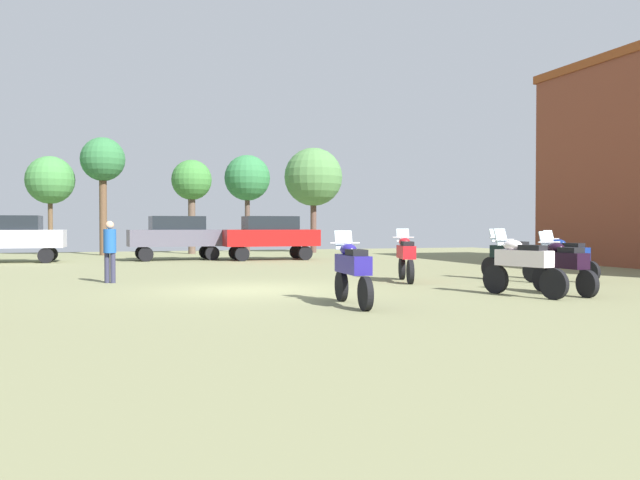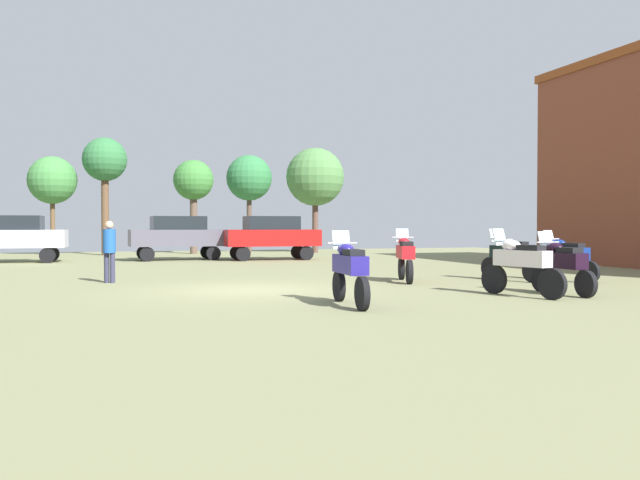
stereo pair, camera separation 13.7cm
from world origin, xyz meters
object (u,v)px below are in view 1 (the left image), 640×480
Objects in this scene: car_4 at (270,234)px; person_1 at (110,247)px; tree_6 at (103,162)px; tree_7 at (192,182)px; tree_1 at (50,181)px; motorcycle_4 at (523,263)px; motorcycle_2 at (511,255)px; tree_2 at (313,177)px; motorcycle_3 at (406,256)px; motorcycle_5 at (563,264)px; motorcycle_6 at (352,269)px; motorcycle_7 at (566,256)px; car_2 at (11,235)px; car_3 at (177,234)px; tree_3 at (247,179)px.

car_4 is 12.69m from person_1.
tree_6 reaches higher than tree_7.
car_4 is 13.07m from tree_1.
tree_6 is (-0.11, 17.87, 3.94)m from person_1.
motorcycle_4 is 10.82m from person_1.
tree_1 is at bearing 176.95° from tree_7.
motorcycle_2 is 20.74m from tree_2.
motorcycle_3 is 0.40× the size of tree_7.
tree_7 is at bearing 100.10° from motorcycle_5.
tree_7 is (0.12, 25.06, 3.28)m from motorcycle_6.
motorcycle_7 is at bearing -55.43° from tree_1.
car_2 is 0.84× the size of tree_1.
motorcycle_2 is 11.25m from person_1.
tree_7 is (-6.94, 0.53, -0.37)m from tree_2.
motorcycle_5 is 0.48× the size of car_3.
tree_3 reaches higher than car_3.
motorcycle_7 is at bearing -36.54° from motorcycle_2.
tree_3 is (-2.95, 22.02, 3.61)m from motorcycle_2.
tree_7 is (-4.09, 24.66, 3.26)m from motorcycle_4.
motorcycle_3 is at bearing -163.11° from car_3.
motorcycle_5 is (-1.09, -3.63, -0.02)m from motorcycle_2.
tree_2 is at bearing -56.98° from car_3.
motorcycle_2 is 13.78m from car_4.
tree_3 is 0.92× the size of tree_6.
motorcycle_2 is 0.37× the size of tree_3.
motorcycle_7 is (4.44, -1.19, -0.02)m from motorcycle_3.
tree_3 is (-1.86, 25.65, 3.63)m from motorcycle_5.
person_1 reaches higher than motorcycle_6.
car_3 reaches higher than person_1.
motorcycle_3 is 18.19m from car_2.
motorcycle_4 reaches higher than motorcycle_3.
tree_1 is (-9.89, 8.08, 2.78)m from car_4.
car_2 is 2.57× the size of person_1.
motorcycle_3 reaches higher than motorcycle_5.
car_3 is 7.32m from tree_7.
car_3 is at bearing -88.29° from car_2.
car_2 is at bearing 83.63° from car_4.
car_2 reaches higher than motorcycle_2.
person_1 is (-12.34, 3.33, 0.29)m from motorcycle_7.
motorcycle_3 is at bearing -80.71° from tree_7.
motorcycle_6 is at bearing -30.75° from person_1.
tree_2 is at bearing -1.10° from tree_6.
motorcycle_7 is at bearing -59.58° from tree_6.
car_2 reaches higher than person_1.
motorcycle_3 is 8.19m from person_1.
tree_2 is at bearing 73.19° from motorcycle_2.
motorcycle_4 is 1.02× the size of motorcycle_7.
tree_6 is (-9.92, 24.27, 4.23)m from motorcycle_5.
motorcycle_2 is 0.41× the size of tree_7.
motorcycle_4 is 17.04m from car_4.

